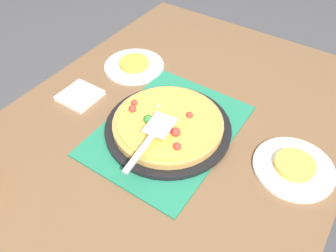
# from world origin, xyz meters

# --- Properties ---
(ground_plane) EXTENTS (8.00, 8.00, 0.00)m
(ground_plane) POSITION_xyz_m (0.00, 0.00, 0.00)
(ground_plane) COLOR #4C4C51
(dining_table) EXTENTS (1.40, 1.00, 0.75)m
(dining_table) POSITION_xyz_m (0.00, 0.00, 0.64)
(dining_table) COLOR brown
(dining_table) RESTS_ON ground_plane
(placemat) EXTENTS (0.48, 0.36, 0.01)m
(placemat) POSITION_xyz_m (0.00, 0.00, 0.75)
(placemat) COLOR #237F5B
(placemat) RESTS_ON dining_table
(pizza_pan) EXTENTS (0.38, 0.38, 0.01)m
(pizza_pan) POSITION_xyz_m (0.00, 0.00, 0.76)
(pizza_pan) COLOR black
(pizza_pan) RESTS_ON placemat
(pizza) EXTENTS (0.33, 0.33, 0.05)m
(pizza) POSITION_xyz_m (0.00, -0.00, 0.78)
(pizza) COLOR tan
(pizza) RESTS_ON pizza_pan
(plate_near_left) EXTENTS (0.22, 0.22, 0.01)m
(plate_near_left) POSITION_xyz_m (-0.20, -0.29, 0.76)
(plate_near_left) COLOR white
(plate_near_left) RESTS_ON dining_table
(plate_far_right) EXTENTS (0.22, 0.22, 0.01)m
(plate_far_right) POSITION_xyz_m (-0.07, 0.37, 0.76)
(plate_far_right) COLOR white
(plate_far_right) RESTS_ON dining_table
(served_slice_left) EXTENTS (0.11, 0.11, 0.02)m
(served_slice_left) POSITION_xyz_m (-0.20, -0.29, 0.77)
(served_slice_left) COLOR gold
(served_slice_left) RESTS_ON plate_near_left
(served_slice_right) EXTENTS (0.11, 0.11, 0.02)m
(served_slice_right) POSITION_xyz_m (-0.07, 0.37, 0.77)
(served_slice_right) COLOR #EAB747
(served_slice_right) RESTS_ON plate_far_right
(pizza_server) EXTENTS (0.23, 0.08, 0.01)m
(pizza_server) POSITION_xyz_m (0.10, 0.01, 0.82)
(pizza_server) COLOR silver
(pizza_server) RESTS_ON pizza
(napkin_stack) EXTENTS (0.12, 0.12, 0.02)m
(napkin_stack) POSITION_xyz_m (0.04, -0.33, 0.76)
(napkin_stack) COLOR white
(napkin_stack) RESTS_ON dining_table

